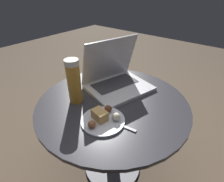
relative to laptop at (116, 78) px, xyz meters
name	(u,v)px	position (x,y,z in m)	size (l,w,h in m)	color
ground_plane	(112,165)	(-0.12, -0.07, -0.56)	(6.00, 6.00, 0.00)	brown
table	(113,120)	(-0.12, -0.07, -0.17)	(0.74, 0.74, 0.51)	#9E9EA3
laptop	(116,78)	(0.00, 0.00, 0.00)	(0.38, 0.34, 0.26)	silver
beer_glass	(74,82)	(-0.23, 0.07, 0.06)	(0.06, 0.06, 0.22)	gold
snack_plate	(103,118)	(-0.26, -0.13, -0.04)	(0.19, 0.19, 0.05)	silver
fork	(112,121)	(-0.24, -0.16, -0.05)	(0.04, 0.19, 0.00)	silver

